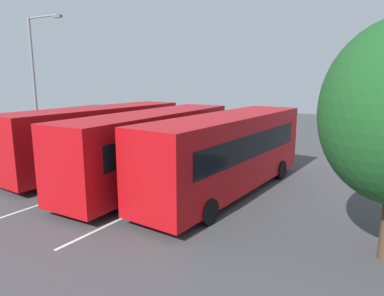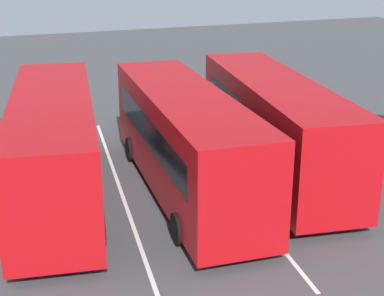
# 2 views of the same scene
# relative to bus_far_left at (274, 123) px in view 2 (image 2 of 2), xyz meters

# --- Properties ---
(ground_plane) EXTENTS (71.83, 71.83, 0.00)m
(ground_plane) POSITION_rel_bus_far_left_xyz_m (0.23, 3.67, -1.84)
(ground_plane) COLOR #424244
(bus_far_left) EXTENTS (10.69, 3.88, 3.37)m
(bus_far_left) POSITION_rel_bus_far_left_xyz_m (0.00, 0.00, 0.00)
(bus_far_left) COLOR #B70C11
(bus_far_left) RESTS_ON ground
(bus_center_left) EXTENTS (10.59, 3.07, 3.37)m
(bus_center_left) POSITION_rel_bus_far_left_xyz_m (-0.48, 3.51, 0.00)
(bus_center_left) COLOR #B70C11
(bus_center_left) RESTS_ON ground
(bus_center_right) EXTENTS (10.70, 3.97, 3.37)m
(bus_center_right) POSITION_rel_bus_far_left_xyz_m (0.49, 7.54, 0.00)
(bus_center_right) COLOR #B70C11
(bus_center_right) RESTS_ON ground
(pedestrian) EXTENTS (0.43, 0.43, 1.70)m
(pedestrian) POSITION_rel_bus_far_left_xyz_m (7.46, 0.96, -0.84)
(pedestrian) COLOR #232833
(pedestrian) RESTS_ON ground
(lane_stripe_outer_left) EXTENTS (14.88, 1.65, 0.01)m
(lane_stripe_outer_left) POSITION_rel_bus_far_left_xyz_m (0.23, 1.81, -1.83)
(lane_stripe_outer_left) COLOR silver
(lane_stripe_outer_left) RESTS_ON ground
(lane_stripe_inner_left) EXTENTS (14.88, 1.65, 0.01)m
(lane_stripe_inner_left) POSITION_rel_bus_far_left_xyz_m (0.23, 5.53, -1.83)
(lane_stripe_inner_left) COLOR silver
(lane_stripe_inner_left) RESTS_ON ground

